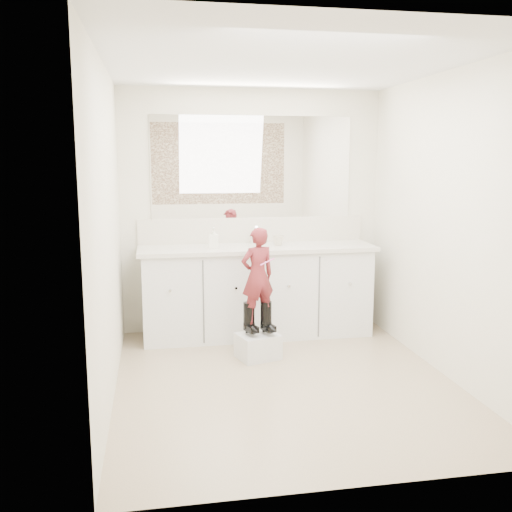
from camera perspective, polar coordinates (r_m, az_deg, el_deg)
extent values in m
plane|color=#907B5E|center=(4.59, 2.88, -12.38)|extent=(3.00, 3.00, 0.00)
plane|color=white|center=(4.30, 3.17, 18.73)|extent=(3.00, 3.00, 0.00)
plane|color=beige|center=(5.74, -0.38, 4.47)|extent=(2.60, 0.00, 2.60)
plane|color=beige|center=(2.86, 9.85, -0.99)|extent=(2.60, 0.00, 2.60)
plane|color=beige|center=(4.18, -14.61, 2.20)|extent=(0.00, 3.00, 3.00)
plane|color=beige|center=(4.75, 18.51, 2.87)|extent=(0.00, 3.00, 3.00)
cube|color=silver|center=(5.60, 0.10, -3.70)|extent=(2.20, 0.55, 0.85)
cube|color=beige|center=(5.50, 0.13, 0.78)|extent=(2.28, 0.58, 0.04)
cube|color=beige|center=(5.75, -0.36, 2.62)|extent=(2.28, 0.03, 0.25)
cube|color=white|center=(5.71, -0.37, 8.87)|extent=(2.00, 0.02, 1.00)
cube|color=#472819|center=(2.82, 10.05, 8.06)|extent=(2.00, 0.01, 1.20)
cylinder|color=silver|center=(5.65, -0.17, 1.74)|extent=(0.08, 0.08, 0.10)
imported|color=beige|center=(5.56, 2.25, 1.58)|extent=(0.14, 0.14, 0.10)
imported|color=white|center=(5.39, -4.25, 1.83)|extent=(0.10, 0.10, 0.19)
cube|color=silver|center=(5.04, 0.19, -9.00)|extent=(0.41, 0.37, 0.22)
imported|color=#AE353C|center=(4.89, 0.16, -1.98)|extent=(0.35, 0.28, 0.83)
cylinder|color=#FE62BE|center=(4.80, 1.15, -0.58)|extent=(0.13, 0.05, 0.06)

